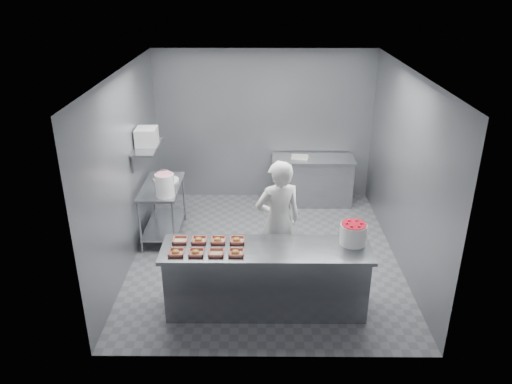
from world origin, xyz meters
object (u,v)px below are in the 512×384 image
at_px(tray_3, 236,253).
at_px(glaze_bucket, 165,184).
at_px(strawberry_tub, 353,233).
at_px(tray_0, 176,252).
at_px(tray_7, 237,240).
at_px(service_counter, 266,279).
at_px(tray_4, 180,240).
at_px(tray_1, 196,252).
at_px(tray_2, 216,253).
at_px(tray_5, 199,240).
at_px(worker, 278,222).
at_px(back_counter, 312,181).
at_px(prep_table, 163,203).
at_px(appliance, 147,136).
at_px(tray_6, 218,240).

relative_size(tray_3, glaze_bucket, 0.44).
bearing_deg(strawberry_tub, tray_0, -172.72).
xyz_separation_m(tray_0, tray_7, (0.72, 0.31, 0.00)).
height_order(service_counter, tray_4, tray_4).
height_order(tray_0, strawberry_tub, strawberry_tub).
relative_size(tray_1, tray_7, 1.00).
bearing_deg(tray_2, strawberry_tub, 9.34).
height_order(tray_5, worker, worker).
relative_size(tray_3, tray_4, 1.00).
bearing_deg(back_counter, tray_0, -120.27).
bearing_deg(tray_4, tray_2, -32.72).
bearing_deg(tray_5, tray_0, -127.89).
bearing_deg(back_counter, strawberry_tub, -86.71).
height_order(tray_1, worker, worker).
bearing_deg(tray_5, tray_3, -32.72).
bearing_deg(glaze_bucket, tray_5, -64.60).
bearing_deg(tray_4, tray_7, -0.00).
relative_size(prep_table, strawberry_tub, 3.66).
relative_size(tray_7, worker, 0.11).
bearing_deg(tray_5, service_counter, -10.32).
bearing_deg(tray_5, prep_table, 114.09).
distance_m(tray_3, glaze_bucket, 2.06).
bearing_deg(tray_4, appliance, 111.81).
relative_size(tray_3, worker, 0.11).
bearing_deg(worker, prep_table, -50.90).
xyz_separation_m(tray_0, tray_6, (0.48, 0.31, 0.00)).
distance_m(tray_0, tray_2, 0.48).
distance_m(service_counter, prep_table, 2.56).
distance_m(prep_table, appliance, 1.12).
bearing_deg(tray_0, prep_table, 104.98).
height_order(tray_5, tray_7, same).
distance_m(strawberry_tub, appliance, 3.51).
bearing_deg(strawberry_tub, tray_1, -171.82).
bearing_deg(tray_6, back_counter, 64.04).
relative_size(tray_6, worker, 0.11).
distance_m(tray_4, appliance, 2.13).
bearing_deg(tray_0, tray_6, 32.72).
relative_size(tray_7, appliance, 0.52).
bearing_deg(service_counter, strawberry_tub, 6.49).
bearing_deg(tray_1, tray_3, 0.00).
xyz_separation_m(tray_1, tray_3, (0.48, 0.00, 0.00)).
bearing_deg(worker, tray_3, 41.62).
bearing_deg(tray_2, appliance, 119.52).
distance_m(tray_4, tray_6, 0.48).
distance_m(service_counter, tray_2, 0.78).
relative_size(tray_0, tray_4, 1.00).
distance_m(service_counter, tray_4, 1.19).
relative_size(tray_5, glaze_bucket, 0.44).
relative_size(back_counter, strawberry_tub, 4.57).
height_order(tray_3, tray_6, same).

